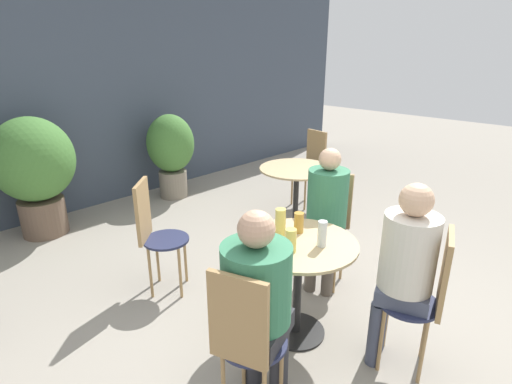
{
  "coord_description": "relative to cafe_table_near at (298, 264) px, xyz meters",
  "views": [
    {
      "loc": [
        -2.04,
        -1.35,
        1.94
      ],
      "look_at": [
        -0.14,
        0.5,
        0.98
      ],
      "focal_mm": 28.0,
      "sensor_mm": 36.0,
      "label": 1
    }
  ],
  "objects": [
    {
      "name": "beer_glass_2",
      "position": [
        0.06,
        -0.14,
        0.25
      ],
      "size": [
        0.06,
        0.06,
        0.17
      ],
      "color": "silver",
      "rests_on": "cafe_table_near"
    },
    {
      "name": "bistro_chair_4",
      "position": [
        2.11,
        1.46,
        0.01
      ],
      "size": [
        0.39,
        0.37,
        0.96
      ],
      "rotation": [
        0.0,
        0.0,
        4.57
      ],
      "color": "#232847",
      "rests_on": "ground_plane"
    },
    {
      "name": "storefront_wall",
      "position": [
        0.14,
        3.45,
        0.94
      ],
      "size": [
        10.0,
        0.06,
        3.0
      ],
      "color": "#3D4756",
      "rests_on": "ground_plane"
    },
    {
      "name": "seated_person_1",
      "position": [
        0.22,
        -0.63,
        0.18
      ],
      "size": [
        0.36,
        0.38,
        1.23
      ],
      "rotation": [
        0.0,
        0.0,
        3.48
      ],
      "color": "#42475B",
      "rests_on": "ground_plane"
    },
    {
      "name": "bistro_chair_1",
      "position": [
        0.27,
        -0.76,
        0.01
      ],
      "size": [
        0.39,
        0.41,
        0.96
      ],
      "rotation": [
        0.0,
        0.0,
        -2.81
      ],
      "color": "#232847",
      "rests_on": "ground_plane"
    },
    {
      "name": "beer_glass_0",
      "position": [
        -0.02,
        0.15,
        0.27
      ],
      "size": [
        0.07,
        0.07,
        0.2
      ],
      "color": "#DBC65B",
      "rests_on": "cafe_table_near"
    },
    {
      "name": "ground_plane",
      "position": [
        0.14,
        -0.1,
        -0.56
      ],
      "size": [
        20.0,
        20.0,
        0.0
      ],
      "primitive_type": "plane",
      "color": "gray"
    },
    {
      "name": "bistro_chair_3",
      "position": [
        -0.38,
        1.18,
        0.01
      ],
      "size": [
        0.42,
        0.42,
        0.96
      ],
      "rotation": [
        0.0,
        0.0,
        0.76
      ],
      "color": "#232847",
      "rests_on": "ground_plane"
    },
    {
      "name": "seated_person_0",
      "position": [
        -0.62,
        -0.22,
        0.16
      ],
      "size": [
        0.43,
        0.41,
        1.2
      ],
      "rotation": [
        0.0,
        0.0,
        1.91
      ],
      "color": "#2D2D33",
      "rests_on": "ground_plane"
    },
    {
      "name": "beer_glass_1",
      "position": [
        -0.14,
        -0.04,
        0.24
      ],
      "size": [
        0.07,
        0.07,
        0.15
      ],
      "color": "#DBC65B",
      "rests_on": "cafe_table_near"
    },
    {
      "name": "bistro_chair_2",
      "position": [
        0.76,
        0.27,
        0.01
      ],
      "size": [
        0.41,
        0.39,
        0.96
      ],
      "rotation": [
        0.0,
        0.0,
        -1.24
      ],
      "color": "#232847",
      "rests_on": "ground_plane"
    },
    {
      "name": "beer_glass_3",
      "position": [
        0.11,
        0.1,
        0.24
      ],
      "size": [
        0.07,
        0.07,
        0.14
      ],
      "color": "#B28433",
      "rests_on": "cafe_table_near"
    },
    {
      "name": "cafe_table_far",
      "position": [
        1.34,
        1.09,
        0.01
      ],
      "size": [
        0.8,
        0.8,
        0.73
      ],
      "color": "black",
      "rests_on": "ground_plane"
    },
    {
      "name": "potted_plant_1",
      "position": [
        1.03,
        2.98,
        0.1
      ],
      "size": [
        0.62,
        0.62,
        1.12
      ],
      "color": "slate",
      "rests_on": "ground_plane"
    },
    {
      "name": "seated_person_2",
      "position": [
        0.62,
        0.22,
        0.17
      ],
      "size": [
        0.38,
        0.36,
        1.21
      ],
      "rotation": [
        0.0,
        0.0,
        -1.24
      ],
      "color": "brown",
      "rests_on": "ground_plane"
    },
    {
      "name": "potted_plant_0",
      "position": [
        -0.64,
        3.01,
        0.2
      ],
      "size": [
        0.83,
        0.83,
        1.28
      ],
      "color": "brown",
      "rests_on": "ground_plane"
    },
    {
      "name": "bistro_chair_0",
      "position": [
        -0.76,
        -0.27,
        0.01
      ],
      "size": [
        0.41,
        0.39,
        0.96
      ],
      "rotation": [
        0.0,
        0.0,
        -4.38
      ],
      "color": "#232847",
      "rests_on": "ground_plane"
    },
    {
      "name": "cafe_table_near",
      "position": [
        0.0,
        0.0,
        0.0
      ],
      "size": [
        0.78,
        0.78,
        0.73
      ],
      "color": "black",
      "rests_on": "ground_plane"
    }
  ]
}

